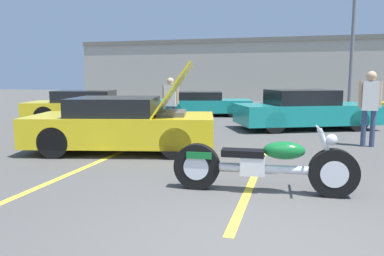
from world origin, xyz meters
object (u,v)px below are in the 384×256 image
Objects in this scene: parked_car_mid_right_row at (304,110)px; parked_car_left_row at (89,108)px; motorcycle at (263,165)px; parked_car_mid_left_row at (203,104)px; show_car_hood_open at (123,124)px; spectator_midground at (370,102)px; light_pole at (355,32)px; spectator_far_lot at (171,100)px.

parked_car_left_row is (-7.37, -0.87, -0.02)m from parked_car_mid_right_row.
motorcycle is 11.22m from parked_car_mid_left_row.
show_car_hood_open reaches higher than parked_car_mid_left_row.
parked_car_mid_right_row is at bearing 116.72° from spectator_midground.
motorcycle is 4.97m from spectator_midground.
parked_car_mid_right_row is (-2.48, -8.34, -3.36)m from light_pole.
parked_car_mid_right_row is 1.03× the size of parked_car_left_row.
motorcycle is 4.10m from show_car_hood_open.
spectator_midground is at bearing 60.16° from motorcycle.
spectator_far_lot reaches higher than parked_car_left_row.
parked_car_mid_left_row reaches higher than motorcycle.
parked_car_left_row is (-3.14, -4.23, 0.08)m from parked_car_mid_left_row.
motorcycle is 1.45× the size of spectator_midground.
parked_car_mid_left_row is 8.44m from spectator_midground.
motorcycle is 0.61× the size of parked_car_mid_left_row.
show_car_hood_open is at bearing -66.37° from parked_car_left_row.
spectator_midground reaches higher than parked_car_mid_left_row.
parked_car_mid_left_row is at bearing 104.43° from motorcycle.
show_car_hood_open is at bearing 141.20° from motorcycle.
spectator_far_lot is (-5.41, 0.97, -0.11)m from spectator_midground.
parked_car_mid_right_row is at bearing 25.54° from spectator_far_lot.
parked_car_mid_left_row is at bearing 77.79° from show_car_hood_open.
parked_car_mid_right_row is 1.08× the size of parked_car_mid_left_row.
light_pole is 11.61m from spectator_midground.
spectator_midground is at bearing -62.02° from parked_car_mid_left_row.
light_pole is 1.62× the size of show_car_hood_open.
light_pole is 3.92× the size of spectator_midground.
show_car_hood_open is at bearing -91.93° from spectator_far_lot.
motorcycle is at bearing -101.55° from light_pole.
spectator_midground is at bearing -28.17° from parked_car_left_row.
show_car_hood_open reaches higher than parked_car_left_row.
light_pole is 16.34m from motorcycle.
spectator_far_lot is at bearing -32.17° from parked_car_left_row.
motorcycle is 6.32m from spectator_far_lot.
spectator_far_lot is at bearing -179.37° from parked_car_mid_right_row.
spectator_midground reaches higher than parked_car_mid_right_row.
light_pole is at bearing 27.61° from parked_car_left_row.
parked_car_mid_right_row is at bearing 37.18° from show_car_hood_open.
spectator_midground is at bearing -88.20° from parked_car_mid_right_row.
light_pole is 15.18m from show_car_hood_open.
parked_car_mid_right_row is 2.85× the size of spectator_far_lot.
show_car_hood_open is at bearing -154.38° from parked_car_mid_right_row.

